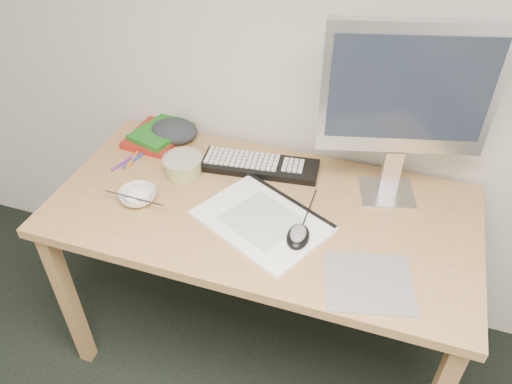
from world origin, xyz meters
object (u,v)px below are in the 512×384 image
at_px(rice_bowl, 138,196).
at_px(desk, 262,225).
at_px(keyboard, 260,166).
at_px(sketchpad, 262,221).
at_px(monitor, 408,96).

bearing_deg(rice_bowl, desk, 13.94).
relative_size(desk, rice_bowl, 11.14).
relative_size(desk, keyboard, 3.32).
distance_m(desk, sketchpad, 0.11).
bearing_deg(keyboard, desk, -77.01).
relative_size(sketchpad, keyboard, 0.94).
xyz_separation_m(keyboard, rice_bowl, (-0.33, -0.30, 0.01)).
bearing_deg(desk, rice_bowl, -166.06).
height_order(sketchpad, keyboard, keyboard).
bearing_deg(desk, keyboard, 109.69).
height_order(desk, monitor, monitor).
xyz_separation_m(desk, sketchpad, (0.02, -0.07, 0.09)).
distance_m(sketchpad, rice_bowl, 0.43).
relative_size(monitor, rice_bowl, 4.78).
bearing_deg(sketchpad, desk, 135.26).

